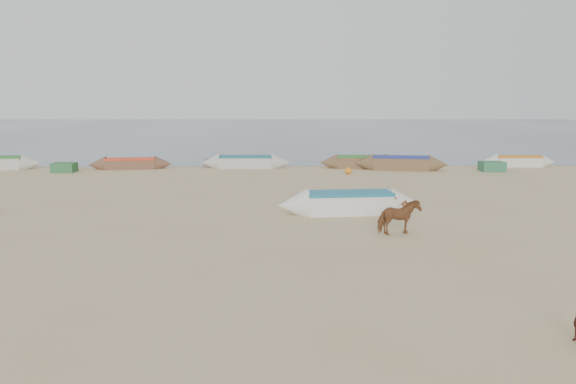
# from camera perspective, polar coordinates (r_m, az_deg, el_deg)

# --- Properties ---
(ground) EXTENTS (140.00, 140.00, 0.00)m
(ground) POSITION_cam_1_polar(r_m,az_deg,el_deg) (18.24, 0.31, -5.07)
(ground) COLOR tan
(ground) RESTS_ON ground
(sea) EXTENTS (160.00, 160.00, 0.00)m
(sea) POSITION_cam_1_polar(r_m,az_deg,el_deg) (99.79, -1.10, 6.46)
(sea) COLOR slate
(sea) RESTS_ON ground
(cow_adult) EXTENTS (1.56, 1.03, 1.21)m
(cow_adult) POSITION_cam_1_polar(r_m,az_deg,el_deg) (19.46, 11.17, -2.53)
(cow_adult) COLOR brown
(cow_adult) RESTS_ON ground
(calf_front) EXTENTS (0.77, 0.71, 0.75)m
(calf_front) POSITION_cam_1_polar(r_m,az_deg,el_deg) (23.08, 11.29, -1.31)
(calf_front) COLOR brown
(calf_front) RESTS_ON ground
(near_canoe) EXTENTS (5.92, 1.87, 0.89)m
(near_canoe) POSITION_cam_1_polar(r_m,az_deg,el_deg) (22.91, 6.21, -1.08)
(near_canoe) COLOR white
(near_canoe) RESTS_ON ground
(waterline_canoes) EXTENTS (59.31, 3.66, 0.94)m
(waterline_canoes) POSITION_cam_1_polar(r_m,az_deg,el_deg) (38.45, -1.43, 3.01)
(waterline_canoes) COLOR brown
(waterline_canoes) RESTS_ON ground
(beach_clutter) EXTENTS (45.73, 5.15, 0.64)m
(beach_clutter) POSITION_cam_1_polar(r_m,az_deg,el_deg) (38.09, 5.77, 2.72)
(beach_clutter) COLOR #2E6839
(beach_clutter) RESTS_ON ground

